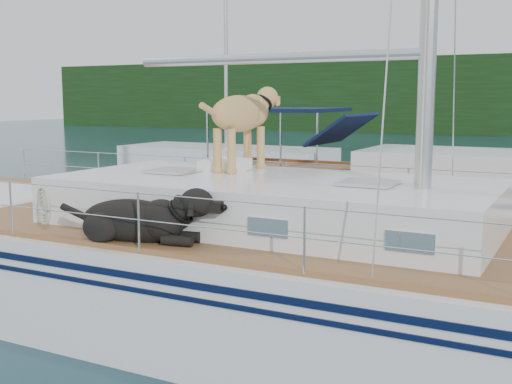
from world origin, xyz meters
The scene contains 4 objects.
ground centered at (0.00, 0.00, 0.00)m, with size 120.00×120.00×0.00m, color black.
main_sailboat centered at (0.09, 0.00, 0.69)m, with size 12.00×3.80×14.01m.
neighbor_sailboat centered at (1.29, 6.34, 0.63)m, with size 11.00×3.50×13.30m.
bg_boat_west centered at (-8.00, 14.00, 0.45)m, with size 8.00×3.00×11.65m.
Camera 1 is at (4.16, -6.77, 2.75)m, focal length 45.00 mm.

